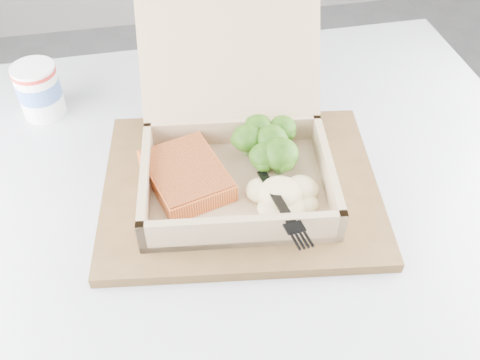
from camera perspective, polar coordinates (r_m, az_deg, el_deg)
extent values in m
cube|color=#B1B3BC|center=(0.69, 1.52, -5.51)|extent=(0.89, 0.89, 0.03)
cube|color=brown|center=(0.71, 0.06, -0.69)|extent=(0.40, 0.33, 0.02)
cube|color=tan|center=(0.69, -0.28, -0.89)|extent=(0.26, 0.21, 0.01)
cube|color=#9B805E|center=(0.68, -9.99, -0.30)|extent=(0.03, 0.19, 0.05)
cube|color=#9B805E|center=(0.70, 9.26, 0.67)|extent=(0.03, 0.19, 0.05)
cube|color=#9B805E|center=(0.62, 0.27, -5.57)|extent=(0.24, 0.04, 0.05)
cube|color=#9B805E|center=(0.75, -0.75, 4.99)|extent=(0.24, 0.04, 0.05)
cube|color=tan|center=(0.73, -1.10, 13.61)|extent=(0.25, 0.13, 0.16)
cube|color=orange|center=(0.69, -5.74, 0.48)|extent=(0.12, 0.14, 0.02)
ellipsoid|color=beige|center=(0.66, 4.30, -1.42)|extent=(0.09, 0.08, 0.03)
cube|color=black|center=(0.68, 2.27, 1.52)|extent=(0.02, 0.11, 0.02)
cube|color=black|center=(0.63, 4.56, -3.24)|extent=(0.03, 0.05, 0.01)
cylinder|color=white|center=(0.88, -20.64, 8.95)|extent=(0.06, 0.06, 0.08)
cylinder|color=#4D73C0|center=(0.87, -20.71, 9.17)|extent=(0.07, 0.07, 0.03)
cylinder|color=red|center=(0.86, -21.22, 10.77)|extent=(0.07, 0.07, 0.01)
cube|color=white|center=(0.87, -1.15, 8.33)|extent=(0.08, 0.13, 0.00)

